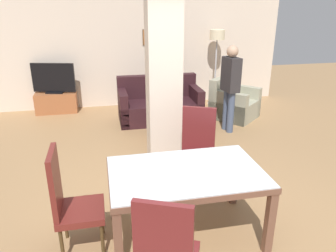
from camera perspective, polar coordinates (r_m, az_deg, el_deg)
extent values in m
plane|color=#9E774E|center=(3.80, 2.94, -18.07)|extent=(18.00, 18.00, 0.00)
cube|color=beige|center=(7.89, -6.20, 13.28)|extent=(7.20, 0.06, 2.70)
cube|color=brown|center=(7.88, -2.81, 15.19)|extent=(0.44, 0.02, 0.36)
cube|color=#B26633|center=(7.87, -2.79, 15.18)|extent=(0.40, 0.01, 0.32)
cube|color=beige|center=(4.69, -0.75, 8.13)|extent=(0.47, 0.38, 2.70)
cube|color=brown|center=(3.01, 5.50, -12.67)|extent=(1.58, 0.06, 0.06)
cube|color=brown|center=(3.79, 1.35, -5.01)|extent=(1.58, 0.06, 0.06)
cube|color=brown|center=(3.30, -9.88, -9.62)|extent=(0.06, 0.88, 0.06)
cube|color=brown|center=(3.64, 14.88, -6.93)|extent=(0.06, 0.88, 0.06)
cube|color=silver|center=(3.37, 3.18, -7.87)|extent=(1.56, 0.98, 0.01)
cube|color=brown|center=(3.15, -8.65, -19.71)|extent=(0.08, 0.08, 0.70)
cube|color=brown|center=(3.50, 17.28, -15.81)|extent=(0.08, 0.08, 0.70)
cube|color=brown|center=(3.88, -9.53, -11.13)|extent=(0.08, 0.08, 0.70)
cube|color=brown|center=(4.17, 11.44, -8.83)|extent=(0.08, 0.08, 0.70)
cube|color=maroon|center=(4.30, 4.90, -6.12)|extent=(0.61, 0.61, 0.07)
cube|color=maroon|center=(4.34, 5.38, -0.73)|extent=(0.42, 0.22, 0.64)
cylinder|color=#46331B|center=(4.24, 7.07, -10.33)|extent=(0.04, 0.04, 0.40)
cylinder|color=#46331B|center=(4.28, 1.92, -9.86)|extent=(0.04, 0.04, 0.40)
cylinder|color=#46331B|center=(4.57, 7.50, -7.89)|extent=(0.04, 0.04, 0.40)
cylinder|color=#46331B|center=(4.60, 2.74, -7.48)|extent=(0.04, 0.04, 0.40)
cube|color=maroon|center=(2.47, -0.91, -19.45)|extent=(0.42, 0.22, 0.64)
cube|color=maroon|center=(3.47, -14.92, -14.17)|extent=(0.46, 0.46, 0.07)
cube|color=maroon|center=(3.30, -19.09, -9.28)|extent=(0.05, 0.44, 0.64)
cylinder|color=#46331B|center=(3.75, -11.46, -15.31)|extent=(0.04, 0.04, 0.40)
cylinder|color=#46331B|center=(3.45, -11.33, -19.01)|extent=(0.04, 0.04, 0.40)
cylinder|color=#46331B|center=(3.78, -17.45, -15.63)|extent=(0.04, 0.04, 0.40)
cylinder|color=#46331B|center=(3.48, -17.96, -19.32)|extent=(0.04, 0.04, 0.40)
cube|color=#30161B|center=(6.95, -1.42, 2.66)|extent=(1.71, 0.87, 0.42)
cube|color=#30161B|center=(7.15, -1.96, 6.98)|extent=(1.71, 0.18, 0.49)
cube|color=#30161B|center=(7.08, 4.75, 4.09)|extent=(0.16, 0.87, 0.69)
cube|color=#30161B|center=(6.81, -7.85, 3.29)|extent=(0.16, 0.87, 0.69)
cube|color=#A3A289|center=(7.25, 11.49, 2.94)|extent=(1.18, 1.18, 0.40)
cube|color=#A3A289|center=(7.27, 9.35, 6.65)|extent=(0.73, 0.68, 0.45)
cube|color=#A3A289|center=(7.51, 12.69, 4.48)|extent=(0.67, 0.73, 0.65)
cube|color=#A3A289|center=(6.92, 10.34, 3.24)|extent=(0.67, 0.73, 0.65)
cube|color=#A8663C|center=(5.96, 1.08, 1.49)|extent=(0.77, 0.52, 0.04)
cube|color=#A8663C|center=(6.03, 1.07, -0.42)|extent=(0.69, 0.44, 0.39)
cylinder|color=#194C23|center=(5.93, -0.57, 2.53)|extent=(0.06, 0.06, 0.18)
cylinder|color=#194C23|center=(5.89, -0.58, 3.64)|extent=(0.03, 0.03, 0.06)
cylinder|color=#B7B7BC|center=(5.88, -0.58, 4.00)|extent=(0.03, 0.03, 0.01)
cube|color=#A45D36|center=(7.88, -18.84, 3.88)|extent=(0.90, 0.40, 0.45)
cube|color=black|center=(7.81, -19.05, 5.58)|extent=(0.42, 0.29, 0.03)
cube|color=black|center=(7.74, -19.34, 7.96)|extent=(0.93, 0.28, 0.64)
cylinder|color=#B7B7BC|center=(8.21, 7.96, 3.90)|extent=(0.31, 0.31, 0.02)
cylinder|color=#B7B7BC|center=(8.02, 8.24, 9.22)|extent=(0.04, 0.04, 1.53)
cylinder|color=beige|center=(7.89, 8.58, 15.46)|extent=(0.34, 0.34, 0.22)
cylinder|color=#44526D|center=(6.36, 10.85, 2.34)|extent=(0.13, 0.13, 0.80)
cylinder|color=#44526D|center=(6.50, 10.10, 2.79)|extent=(0.13, 0.13, 0.80)
cube|color=#2F2C2E|center=(6.25, 10.90, 8.80)|extent=(0.27, 0.41, 0.63)
sphere|color=tan|center=(6.17, 11.18, 12.65)|extent=(0.22, 0.22, 0.22)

